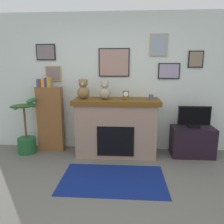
% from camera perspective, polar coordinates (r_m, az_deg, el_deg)
% --- Properties ---
extents(ground_plane, '(12.00, 12.00, 0.00)m').
position_cam_1_polar(ground_plane, '(2.75, -2.11, -24.39)').
color(ground_plane, '#625E58').
extents(back_wall, '(5.20, 0.15, 2.60)m').
position_cam_1_polar(back_wall, '(4.21, 0.61, 7.65)').
color(back_wall, silver).
rests_on(back_wall, ground_plane).
extents(fireplace, '(1.55, 0.65, 1.05)m').
position_cam_1_polar(fireplace, '(4.00, 1.14, -3.90)').
color(fireplace, '#997965').
rests_on(fireplace, ground_plane).
extents(bookshelf, '(0.48, 0.16, 1.43)m').
position_cam_1_polar(bookshelf, '(4.31, -16.05, -1.46)').
color(bookshelf, brown).
rests_on(bookshelf, ground_plane).
extents(potted_plant, '(0.56, 0.54, 1.06)m').
position_cam_1_polar(potted_plant, '(4.40, -21.78, -5.20)').
color(potted_plant, '#1E592D').
rests_on(potted_plant, ground_plane).
extents(tv_stand, '(0.76, 0.40, 0.55)m').
position_cam_1_polar(tv_stand, '(4.25, 20.48, -7.37)').
color(tv_stand, black).
rests_on(tv_stand, ground_plane).
extents(television, '(0.57, 0.14, 0.39)m').
position_cam_1_polar(television, '(4.12, 20.96, -1.32)').
color(television, black).
rests_on(television, tv_stand).
extents(area_rug, '(1.52, 0.94, 0.01)m').
position_cam_1_polar(area_rug, '(3.30, 0.25, -17.43)').
color(area_rug, navy).
rests_on(area_rug, ground_plane).
extents(candle_jar, '(0.08, 0.08, 0.09)m').
position_cam_1_polar(candle_jar, '(3.88, 10.40, 3.93)').
color(candle_jar, '#4C517A').
rests_on(candle_jar, fireplace).
extents(mantel_clock, '(0.11, 0.08, 0.15)m').
position_cam_1_polar(mantel_clock, '(3.85, 3.71, 4.49)').
color(mantel_clock, brown).
rests_on(mantel_clock, fireplace).
extents(teddy_bear_tan, '(0.23, 0.23, 0.36)m').
position_cam_1_polar(teddy_bear_tan, '(3.92, -7.61, 5.85)').
color(teddy_bear_tan, olive).
rests_on(teddy_bear_tan, fireplace).
extents(teddy_bear_brown, '(0.21, 0.21, 0.34)m').
position_cam_1_polar(teddy_bear_brown, '(3.86, -1.88, 5.67)').
color(teddy_bear_brown, '#A49885').
rests_on(teddy_bear_brown, fireplace).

